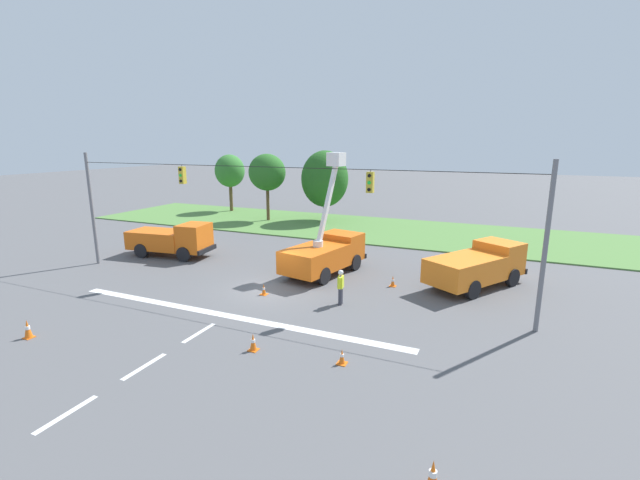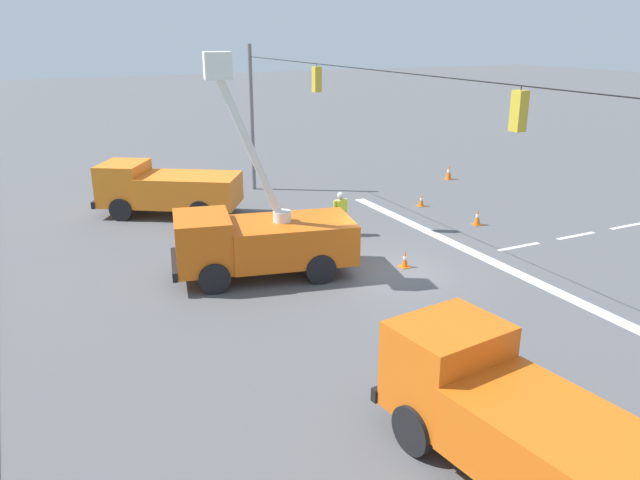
{
  "view_description": "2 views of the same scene",
  "coord_description": "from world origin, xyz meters",
  "px_view_note": "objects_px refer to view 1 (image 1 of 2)",
  "views": [
    {
      "loc": [
        11.32,
        -19.09,
        7.85
      ],
      "look_at": [
        1.58,
        3.28,
        2.23
      ],
      "focal_mm": 24.0,
      "sensor_mm": 36.0,
      "label": 1
    },
    {
      "loc": [
        -16.76,
        10.81,
        7.85
      ],
      "look_at": [
        0.55,
        2.31,
        1.32
      ],
      "focal_mm": 35.0,
      "sensor_mm": 36.0,
      "label": 2
    }
  ],
  "objects_px": {
    "traffic_cone_mid_right": "(393,281)",
    "tree_west": "(267,173)",
    "utility_truck_support_near": "(478,265)",
    "traffic_cone_foreground_right": "(211,239)",
    "utility_truck_support_far": "(173,239)",
    "traffic_cone_lane_edge_b": "(253,342)",
    "road_worker": "(341,285)",
    "utility_truck_bucket_lift": "(325,251)",
    "tree_centre": "(325,179)",
    "traffic_cone_mid_left": "(264,290)",
    "traffic_cone_lane_edge_a": "(28,329)",
    "tree_far_west": "(230,171)",
    "traffic_cone_foreground_left": "(433,475)",
    "traffic_cone_near_bucket": "(342,357)"
  },
  "relations": [
    {
      "from": "traffic_cone_foreground_right",
      "to": "tree_centre",
      "type": "bearing_deg",
      "value": 69.8
    },
    {
      "from": "tree_centre",
      "to": "traffic_cone_foreground_left",
      "type": "relative_size",
      "value": 8.82
    },
    {
      "from": "traffic_cone_mid_left",
      "to": "traffic_cone_near_bucket",
      "type": "bearing_deg",
      "value": -38.94
    },
    {
      "from": "utility_truck_support_near",
      "to": "traffic_cone_lane_edge_b",
      "type": "xyz_separation_m",
      "value": [
        -7.34,
        -11.4,
        -0.87
      ]
    },
    {
      "from": "traffic_cone_mid_right",
      "to": "utility_truck_support_far",
      "type": "bearing_deg",
      "value": 179.2
    },
    {
      "from": "traffic_cone_mid_left",
      "to": "tree_west",
      "type": "bearing_deg",
      "value": 119.63
    },
    {
      "from": "traffic_cone_lane_edge_a",
      "to": "traffic_cone_foreground_left",
      "type": "bearing_deg",
      "value": -4.9
    },
    {
      "from": "utility_truck_bucket_lift",
      "to": "road_worker",
      "type": "bearing_deg",
      "value": -58.91
    },
    {
      "from": "traffic_cone_foreground_left",
      "to": "road_worker",
      "type": "bearing_deg",
      "value": 121.24
    },
    {
      "from": "utility_truck_support_far",
      "to": "traffic_cone_near_bucket",
      "type": "bearing_deg",
      "value": -29.98
    },
    {
      "from": "traffic_cone_foreground_left",
      "to": "traffic_cone_foreground_right",
      "type": "bearing_deg",
      "value": 138.07
    },
    {
      "from": "utility_truck_support_far",
      "to": "traffic_cone_mid_left",
      "type": "relative_size",
      "value": 10.57
    },
    {
      "from": "tree_centre",
      "to": "traffic_cone_mid_left",
      "type": "xyz_separation_m",
      "value": [
        5.3,
        -20.75,
        -4.0
      ]
    },
    {
      "from": "traffic_cone_foreground_right",
      "to": "traffic_cone_mid_right",
      "type": "bearing_deg",
      "value": -15.53
    },
    {
      "from": "traffic_cone_mid_left",
      "to": "traffic_cone_mid_right",
      "type": "xyz_separation_m",
      "value": [
        5.89,
        4.01,
        0.02
      ]
    },
    {
      "from": "traffic_cone_foreground_left",
      "to": "traffic_cone_mid_right",
      "type": "distance_m",
      "value": 14.35
    },
    {
      "from": "traffic_cone_mid_left",
      "to": "traffic_cone_lane_edge_a",
      "type": "xyz_separation_m",
      "value": [
        -6.22,
        -8.25,
        0.12
      ]
    },
    {
      "from": "tree_far_west",
      "to": "traffic_cone_mid_right",
      "type": "bearing_deg",
      "value": -37.92
    },
    {
      "from": "traffic_cone_mid_right",
      "to": "traffic_cone_lane_edge_b",
      "type": "distance_m",
      "value": 10.0
    },
    {
      "from": "utility_truck_support_near",
      "to": "traffic_cone_near_bucket",
      "type": "bearing_deg",
      "value": -109.28
    },
    {
      "from": "traffic_cone_foreground_left",
      "to": "utility_truck_support_near",
      "type": "bearing_deg",
      "value": 90.36
    },
    {
      "from": "utility_truck_support_near",
      "to": "traffic_cone_foreground_right",
      "type": "xyz_separation_m",
      "value": [
        -20.0,
        2.49,
        -0.82
      ]
    },
    {
      "from": "tree_centre",
      "to": "traffic_cone_lane_edge_b",
      "type": "bearing_deg",
      "value": -72.84
    },
    {
      "from": "traffic_cone_mid_right",
      "to": "tree_west",
      "type": "bearing_deg",
      "value": 138.29
    },
    {
      "from": "utility_truck_support_near",
      "to": "road_worker",
      "type": "bearing_deg",
      "value": -137.01
    },
    {
      "from": "traffic_cone_lane_edge_a",
      "to": "traffic_cone_mid_right",
      "type": "bearing_deg",
      "value": 45.35
    },
    {
      "from": "traffic_cone_foreground_right",
      "to": "traffic_cone_lane_edge_a",
      "type": "bearing_deg",
      "value": -77.7
    },
    {
      "from": "utility_truck_bucket_lift",
      "to": "utility_truck_support_near",
      "type": "relative_size",
      "value": 1.11
    },
    {
      "from": "utility_truck_support_far",
      "to": "traffic_cone_foreground_left",
      "type": "bearing_deg",
      "value": -34.65
    },
    {
      "from": "utility_truck_support_far",
      "to": "traffic_cone_lane_edge_b",
      "type": "distance_m",
      "value": 16.0
    },
    {
      "from": "utility_truck_bucket_lift",
      "to": "utility_truck_support_near",
      "type": "xyz_separation_m",
      "value": [
        8.65,
        1.12,
        -0.17
      ]
    },
    {
      "from": "traffic_cone_foreground_right",
      "to": "traffic_cone_mid_right",
      "type": "height_order",
      "value": "traffic_cone_foreground_right"
    },
    {
      "from": "utility_truck_bucket_lift",
      "to": "traffic_cone_near_bucket",
      "type": "xyz_separation_m",
      "value": [
        4.8,
        -9.87,
        -1.1
      ]
    },
    {
      "from": "traffic_cone_lane_edge_b",
      "to": "tree_centre",
      "type": "bearing_deg",
      "value": 107.16
    },
    {
      "from": "utility_truck_support_near",
      "to": "traffic_cone_mid_right",
      "type": "height_order",
      "value": "utility_truck_support_near"
    },
    {
      "from": "utility_truck_support_far",
      "to": "traffic_cone_lane_edge_a",
      "type": "distance_m",
      "value": 13.03
    },
    {
      "from": "utility_truck_support_near",
      "to": "traffic_cone_foreground_left",
      "type": "distance_m",
      "value": 15.58
    },
    {
      "from": "utility_truck_support_far",
      "to": "traffic_cone_foreground_right",
      "type": "distance_m",
      "value": 4.23
    },
    {
      "from": "tree_west",
      "to": "tree_centre",
      "type": "xyz_separation_m",
      "value": [
        5.38,
        1.98,
        -0.6
      ]
    },
    {
      "from": "utility_truck_support_far",
      "to": "road_worker",
      "type": "xyz_separation_m",
      "value": [
        14.04,
        -3.9,
        -0.2
      ]
    },
    {
      "from": "tree_centre",
      "to": "road_worker",
      "type": "relative_size",
      "value": 3.98
    },
    {
      "from": "utility_truck_support_near",
      "to": "traffic_cone_lane_edge_a",
      "type": "bearing_deg",
      "value": -139.16
    },
    {
      "from": "tree_centre",
      "to": "utility_truck_support_near",
      "type": "height_order",
      "value": "tree_centre"
    },
    {
      "from": "utility_truck_bucket_lift",
      "to": "road_worker",
      "type": "height_order",
      "value": "utility_truck_bucket_lift"
    },
    {
      "from": "traffic_cone_lane_edge_a",
      "to": "tree_west",
      "type": "bearing_deg",
      "value": 99.36
    },
    {
      "from": "utility_truck_support_far",
      "to": "traffic_cone_foreground_right",
      "type": "bearing_deg",
      "value": 89.89
    },
    {
      "from": "utility_truck_bucket_lift",
      "to": "tree_centre",
      "type": "bearing_deg",
      "value": 113.06
    },
    {
      "from": "traffic_cone_lane_edge_b",
      "to": "tree_west",
      "type": "bearing_deg",
      "value": 119.06
    },
    {
      "from": "tree_centre",
      "to": "traffic_cone_foreground_left",
      "type": "xyz_separation_m",
      "value": [
        15.55,
        -30.42,
        -3.88
      ]
    },
    {
      "from": "tree_far_west",
      "to": "traffic_cone_foreground_right",
      "type": "relative_size",
      "value": 8.28
    }
  ]
}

